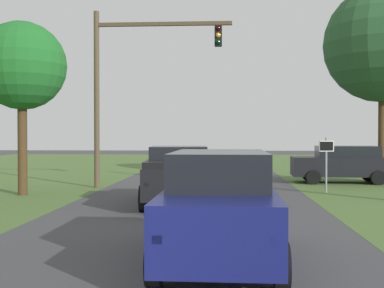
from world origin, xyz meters
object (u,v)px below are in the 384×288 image
keep_moving_sign (326,157)px  crossing_suv_far (343,163)px  pickup_truck_lead (179,175)px  oak_tree_right (383,44)px  extra_tree_1 (22,67)px  red_suv_near (220,205)px  traffic_light (130,74)px

keep_moving_sign → crossing_suv_far: keep_moving_sign is taller
pickup_truck_lead → keep_moving_sign: size_ratio=2.40×
keep_moving_sign → oak_tree_right: size_ratio=0.24×
extra_tree_1 → crossing_suv_far: bearing=23.0°
oak_tree_right → extra_tree_1: 16.47m
crossing_suv_far → pickup_truck_lead: bearing=-131.9°
crossing_suv_far → extra_tree_1: (-13.61, -5.79, 4.04)m
pickup_truck_lead → red_suv_near: bearing=-79.4°
keep_moving_sign → crossing_suv_far: (1.66, 4.23, -0.49)m
pickup_truck_lead → traffic_light: 7.10m
crossing_suv_far → extra_tree_1: size_ratio=0.72×
red_suv_near → oak_tree_right: size_ratio=0.51×
traffic_light → extra_tree_1: size_ratio=1.16×
pickup_truck_lead → oak_tree_right: oak_tree_right is taller
pickup_truck_lead → crossing_suv_far: 10.92m
traffic_light → keep_moving_sign: bearing=-9.1°
keep_moving_sign → traffic_light: bearing=170.9°
keep_moving_sign → pickup_truck_lead: bearing=-145.4°
extra_tree_1 → pickup_truck_lead: bearing=-20.3°
pickup_truck_lead → traffic_light: size_ratio=0.69×
pickup_truck_lead → extra_tree_1: (-6.32, 2.34, 3.98)m
red_suv_near → pickup_truck_lead: red_suv_near is taller
oak_tree_right → pickup_truck_lead: bearing=-138.9°
pickup_truck_lead → keep_moving_sign: 6.86m
red_suv_near → crossing_suv_far: (5.88, 15.64, -0.11)m
traffic_light → crossing_suv_far: 11.12m
traffic_light → crossing_suv_far: (9.93, 2.90, -4.08)m
red_suv_near → crossing_suv_far: 16.71m
red_suv_near → crossing_suv_far: bearing=69.4°
traffic_light → red_suv_near: bearing=-72.4°
oak_tree_right → crossing_suv_far: oak_tree_right is taller
crossing_suv_far → keep_moving_sign: bearing=-111.4°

